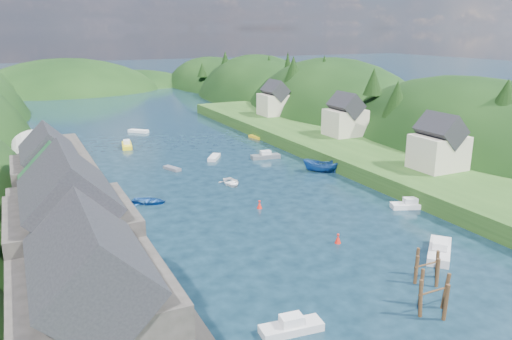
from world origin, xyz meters
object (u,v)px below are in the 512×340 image
channel_buoy_near (338,239)px  channel_buoy_far (259,205)px  piling_cluster_near (433,298)px  piling_cluster_far (427,270)px

channel_buoy_near → channel_buoy_far: size_ratio=1.00×
piling_cluster_near → piling_cluster_far: piling_cluster_near is taller
piling_cluster_far → channel_buoy_near: piling_cluster_far is taller
piling_cluster_near → channel_buoy_near: piling_cluster_near is taller
piling_cluster_near → channel_buoy_far: size_ratio=3.48×
piling_cluster_near → channel_buoy_near: bearing=85.9°
piling_cluster_near → channel_buoy_near: 14.85m
piling_cluster_far → piling_cluster_near: bearing=-129.5°
channel_buoy_near → piling_cluster_far: bearing=-76.6°
piling_cluster_far → channel_buoy_near: size_ratio=2.99×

